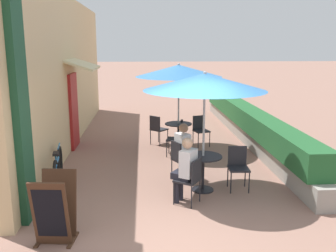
{
  "coord_description": "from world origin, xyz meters",
  "views": [
    {
      "loc": [
        -0.42,
        -5.41,
        2.88
      ],
      "look_at": [
        0.15,
        3.2,
        1.0
      ],
      "focal_mm": 40.0,
      "sensor_mm": 36.0,
      "label": 1
    }
  ],
  "objects_px": {
    "patio_table_near": "(203,166)",
    "cafe_chair_mid_right": "(157,128)",
    "patio_table_mid": "(178,131)",
    "menu_board": "(55,209)",
    "cafe_chair_near_left": "(238,164)",
    "cafe_chair_near_back": "(191,177)",
    "bicycle_leaning": "(58,169)",
    "cafe_chair_mid_back": "(177,137)",
    "patio_umbrella_near": "(205,82)",
    "cafe_chair_mid_left": "(200,128)",
    "seated_patron_near_back": "(185,167)",
    "coffee_cup_mid": "(182,121)",
    "seated_patron_near_right": "(185,149)",
    "patio_umbrella_mid": "(179,71)",
    "cafe_chair_near_right": "(180,157)"
  },
  "relations": [
    {
      "from": "cafe_chair_near_right",
      "to": "seated_patron_near_right",
      "type": "distance_m",
      "value": 0.2
    },
    {
      "from": "cafe_chair_near_right",
      "to": "cafe_chair_mid_right",
      "type": "bearing_deg",
      "value": 160.17
    },
    {
      "from": "cafe_chair_near_back",
      "to": "coffee_cup_mid",
      "type": "relative_size",
      "value": 9.67
    },
    {
      "from": "cafe_chair_near_right",
      "to": "patio_table_mid",
      "type": "bearing_deg",
      "value": 148.48
    },
    {
      "from": "cafe_chair_near_back",
      "to": "cafe_chair_mid_left",
      "type": "bearing_deg",
      "value": 21.85
    },
    {
      "from": "patio_umbrella_mid",
      "to": "patio_table_near",
      "type": "bearing_deg",
      "value": -86.35
    },
    {
      "from": "seated_patron_near_back",
      "to": "cafe_chair_near_left",
      "type": "bearing_deg",
      "value": -28.43
    },
    {
      "from": "cafe_chair_mid_right",
      "to": "cafe_chair_mid_back",
      "type": "distance_m",
      "value": 1.25
    },
    {
      "from": "cafe_chair_mid_back",
      "to": "patio_umbrella_near",
      "type": "bearing_deg",
      "value": -159.77
    },
    {
      "from": "seated_patron_near_right",
      "to": "menu_board",
      "type": "xyz_separation_m",
      "value": [
        -2.2,
        -2.48,
        -0.18
      ]
    },
    {
      "from": "cafe_chair_mid_right",
      "to": "cafe_chair_mid_back",
      "type": "bearing_deg",
      "value": -23.91
    },
    {
      "from": "seated_patron_near_right",
      "to": "menu_board",
      "type": "height_order",
      "value": "seated_patron_near_right"
    },
    {
      "from": "patio_table_mid",
      "to": "cafe_chair_mid_back",
      "type": "distance_m",
      "value": 0.72
    },
    {
      "from": "seated_patron_near_right",
      "to": "cafe_chair_near_back",
      "type": "height_order",
      "value": "seated_patron_near_right"
    },
    {
      "from": "patio_umbrella_near",
      "to": "cafe_chair_mid_left",
      "type": "bearing_deg",
      "value": 82.22
    },
    {
      "from": "cafe_chair_mid_back",
      "to": "menu_board",
      "type": "xyz_separation_m",
      "value": [
        -2.2,
        -4.24,
        -0.01
      ]
    },
    {
      "from": "cafe_chair_mid_right",
      "to": "cafe_chair_mid_back",
      "type": "xyz_separation_m",
      "value": [
        0.48,
        -1.15,
        0.0
      ]
    },
    {
      "from": "seated_patron_near_right",
      "to": "patio_umbrella_mid",
      "type": "height_order",
      "value": "patio_umbrella_mid"
    },
    {
      "from": "patio_table_near",
      "to": "seated_patron_near_back",
      "type": "height_order",
      "value": "seated_patron_near_back"
    },
    {
      "from": "bicycle_leaning",
      "to": "patio_table_mid",
      "type": "bearing_deg",
      "value": 36.81
    },
    {
      "from": "seated_patron_near_back",
      "to": "cafe_chair_mid_right",
      "type": "xyz_separation_m",
      "value": [
        -0.35,
        4.15,
        -0.17
      ]
    },
    {
      "from": "patio_table_mid",
      "to": "menu_board",
      "type": "height_order",
      "value": "menu_board"
    },
    {
      "from": "cafe_chair_near_left",
      "to": "seated_patron_near_right",
      "type": "xyz_separation_m",
      "value": [
        -1.01,
        0.61,
        0.17
      ]
    },
    {
      "from": "menu_board",
      "to": "seated_patron_near_back",
      "type": "bearing_deg",
      "value": 36.79
    },
    {
      "from": "cafe_chair_near_left",
      "to": "cafe_chair_mid_right",
      "type": "bearing_deg",
      "value": -64.16
    },
    {
      "from": "patio_umbrella_near",
      "to": "coffee_cup_mid",
      "type": "height_order",
      "value": "patio_umbrella_near"
    },
    {
      "from": "patio_umbrella_near",
      "to": "cafe_chair_near_right",
      "type": "xyz_separation_m",
      "value": [
        -0.39,
        0.6,
        -1.67
      ]
    },
    {
      "from": "patio_umbrella_near",
      "to": "bicycle_leaning",
      "type": "bearing_deg",
      "value": 171.94
    },
    {
      "from": "patio_table_mid",
      "to": "patio_umbrella_near",
      "type": "bearing_deg",
      "value": -86.35
    },
    {
      "from": "seated_patron_near_back",
      "to": "bicycle_leaning",
      "type": "xyz_separation_m",
      "value": [
        -2.53,
        1.0,
        -0.31
      ]
    },
    {
      "from": "patio_table_near",
      "to": "coffee_cup_mid",
      "type": "bearing_deg",
      "value": 91.63
    },
    {
      "from": "menu_board",
      "to": "patio_umbrella_near",
      "type": "bearing_deg",
      "value": 42.08
    },
    {
      "from": "bicycle_leaning",
      "to": "seated_patron_near_back",
      "type": "bearing_deg",
      "value": -29.44
    },
    {
      "from": "cafe_chair_near_right",
      "to": "bicycle_leaning",
      "type": "relative_size",
      "value": 0.5
    },
    {
      "from": "patio_table_near",
      "to": "menu_board",
      "type": "bearing_deg",
      "value": -143.8
    },
    {
      "from": "cafe_chair_near_right",
      "to": "cafe_chair_near_back",
      "type": "distance_m",
      "value": 1.25
    },
    {
      "from": "patio_umbrella_near",
      "to": "cafe_chair_mid_back",
      "type": "bearing_deg",
      "value": 96.86
    },
    {
      "from": "seated_patron_near_back",
      "to": "cafe_chair_mid_right",
      "type": "relative_size",
      "value": 1.44
    },
    {
      "from": "patio_table_near",
      "to": "cafe_chair_mid_right",
      "type": "bearing_deg",
      "value": 102.23
    },
    {
      "from": "patio_table_near",
      "to": "cafe_chair_mid_back",
      "type": "distance_m",
      "value": 2.43
    },
    {
      "from": "cafe_chair_near_back",
      "to": "coffee_cup_mid",
      "type": "height_order",
      "value": "cafe_chair_near_back"
    },
    {
      "from": "cafe_chair_near_left",
      "to": "coffee_cup_mid",
      "type": "height_order",
      "value": "cafe_chair_near_left"
    },
    {
      "from": "cafe_chair_near_back",
      "to": "bicycle_leaning",
      "type": "distance_m",
      "value": 2.83
    },
    {
      "from": "cafe_chair_near_left",
      "to": "cafe_chair_mid_right",
      "type": "height_order",
      "value": "same"
    },
    {
      "from": "patio_table_near",
      "to": "bicycle_leaning",
      "type": "height_order",
      "value": "bicycle_leaning"
    },
    {
      "from": "menu_board",
      "to": "patio_umbrella_mid",
      "type": "bearing_deg",
      "value": 71.03
    },
    {
      "from": "cafe_chair_mid_right",
      "to": "menu_board",
      "type": "xyz_separation_m",
      "value": [
        -1.72,
        -5.39,
        -0.01
      ]
    },
    {
      "from": "patio_table_mid",
      "to": "cafe_chair_mid_left",
      "type": "xyz_separation_m",
      "value": [
        0.66,
        0.28,
        -0.0
      ]
    },
    {
      "from": "cafe_chair_mid_left",
      "to": "bicycle_leaning",
      "type": "relative_size",
      "value": 0.5
    },
    {
      "from": "cafe_chair_near_left",
      "to": "cafe_chair_mid_right",
      "type": "xyz_separation_m",
      "value": [
        -1.49,
        3.53,
        0.0
      ]
    }
  ]
}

